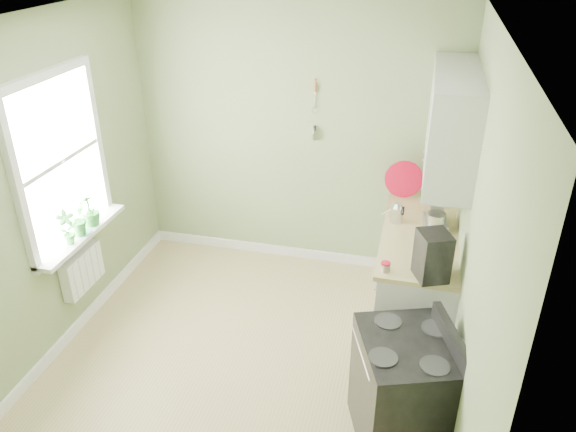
% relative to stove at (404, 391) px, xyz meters
% --- Properties ---
extents(floor, '(3.20, 3.60, 0.02)m').
position_rel_stove_xyz_m(floor, '(-1.28, 0.41, -0.44)').
color(floor, tan).
rests_on(floor, ground).
extents(ceiling, '(3.20, 3.60, 0.02)m').
position_rel_stove_xyz_m(ceiling, '(-1.28, 0.41, 2.28)').
color(ceiling, white).
rests_on(ceiling, wall_back).
extents(wall_back, '(3.20, 0.02, 2.70)m').
position_rel_stove_xyz_m(wall_back, '(-1.28, 2.22, 0.92)').
color(wall_back, gray).
rests_on(wall_back, floor).
extents(wall_left, '(0.02, 3.60, 2.70)m').
position_rel_stove_xyz_m(wall_left, '(-2.89, 0.41, 0.92)').
color(wall_left, gray).
rests_on(wall_left, floor).
extents(wall_right, '(0.02, 3.60, 2.70)m').
position_rel_stove_xyz_m(wall_right, '(0.33, 0.41, 0.92)').
color(wall_right, gray).
rests_on(wall_right, floor).
extents(base_cabinets, '(0.60, 1.60, 0.87)m').
position_rel_stove_xyz_m(base_cabinets, '(0.02, 1.41, 0.00)').
color(base_cabinets, silver).
rests_on(base_cabinets, floor).
extents(countertop, '(0.64, 1.60, 0.04)m').
position_rel_stove_xyz_m(countertop, '(0.01, 1.41, 0.46)').
color(countertop, tan).
rests_on(countertop, base_cabinets).
extents(upper_cabinets, '(0.35, 1.40, 0.80)m').
position_rel_stove_xyz_m(upper_cabinets, '(0.15, 1.51, 1.42)').
color(upper_cabinets, silver).
rests_on(upper_cabinets, wall_right).
extents(window, '(0.06, 1.14, 1.44)m').
position_rel_stove_xyz_m(window, '(-2.86, 0.71, 1.12)').
color(window, white).
rests_on(window, wall_left).
extents(window_sill, '(0.18, 1.14, 0.04)m').
position_rel_stove_xyz_m(window_sill, '(-2.79, 0.71, 0.45)').
color(window_sill, white).
rests_on(window_sill, wall_left).
extents(radiator, '(0.12, 0.50, 0.35)m').
position_rel_stove_xyz_m(radiator, '(-2.82, 0.66, 0.12)').
color(radiator, white).
rests_on(radiator, wall_left).
extents(wall_utensils, '(0.02, 0.14, 0.58)m').
position_rel_stove_xyz_m(wall_utensils, '(-1.08, 2.19, 1.13)').
color(wall_utensils, tan).
rests_on(wall_utensils, wall_back).
extents(stove, '(0.82, 0.85, 0.97)m').
position_rel_stove_xyz_m(stove, '(0.00, 0.00, 0.00)').
color(stove, black).
rests_on(stove, floor).
extents(stand_mixer, '(0.22, 0.33, 0.38)m').
position_rel_stove_xyz_m(stand_mixer, '(0.13, 1.53, 0.64)').
color(stand_mixer, '#B2B2B7').
rests_on(stand_mixer, countertop).
extents(kettle, '(0.18, 0.11, 0.18)m').
position_rel_stove_xyz_m(kettle, '(-0.21, 1.53, 0.57)').
color(kettle, silver).
rests_on(kettle, countertop).
extents(coffee_maker, '(0.29, 0.30, 0.37)m').
position_rel_stove_xyz_m(coffee_maker, '(0.10, 0.71, 0.65)').
color(coffee_maker, black).
rests_on(coffee_maker, countertop).
extents(red_tray, '(0.36, 0.09, 0.36)m').
position_rel_stove_xyz_m(red_tray, '(-0.18, 2.07, 0.66)').
color(red_tray, '#B30C29').
rests_on(red_tray, countertop).
extents(jar, '(0.07, 0.07, 0.08)m').
position_rel_stove_xyz_m(jar, '(-0.23, 0.71, 0.52)').
color(jar, '#AF9E8C').
rests_on(jar, countertop).
extents(plant_a, '(0.19, 0.19, 0.30)m').
position_rel_stove_xyz_m(plant_a, '(-2.78, 0.53, 0.62)').
color(plant_a, '#2B792E').
rests_on(plant_a, window_sill).
extents(plant_b, '(0.16, 0.18, 0.30)m').
position_rel_stove_xyz_m(plant_b, '(-2.78, 0.70, 0.62)').
color(plant_b, '#2B792E').
rests_on(plant_b, window_sill).
extents(plant_c, '(0.22, 0.22, 0.29)m').
position_rel_stove_xyz_m(plant_c, '(-2.78, 0.87, 0.61)').
color(plant_c, '#2B792E').
rests_on(plant_c, window_sill).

